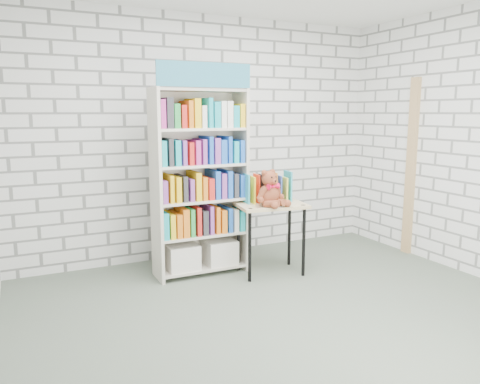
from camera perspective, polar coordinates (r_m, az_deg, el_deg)
name	(u,v)px	position (r m, az deg, el deg)	size (l,w,h in m)	color
ground	(293,315)	(4.12, 6.46, -14.73)	(4.50, 4.50, 0.00)	#515C4E
room_shell	(297,101)	(3.76, 6.99, 10.90)	(4.52, 4.02, 2.81)	silver
bookshelf	(200,181)	(4.88, -4.94, 1.33)	(0.97, 0.38, 2.18)	beige
display_table	(271,213)	(4.93, 3.79, -2.62)	(0.77, 0.58, 0.76)	tan
table_books	(267,188)	(4.99, 3.35, 0.48)	(0.52, 0.29, 0.29)	teal
teddy_bear	(270,191)	(4.77, 3.72, 0.08)	(0.34, 0.33, 0.37)	brown
door_trim	(411,167)	(5.95, 20.11, 2.83)	(0.05, 0.12, 2.10)	tan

